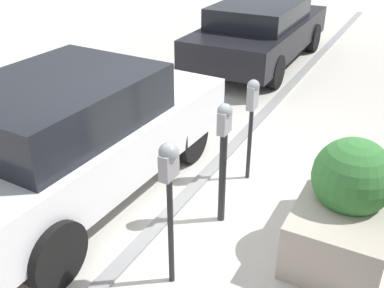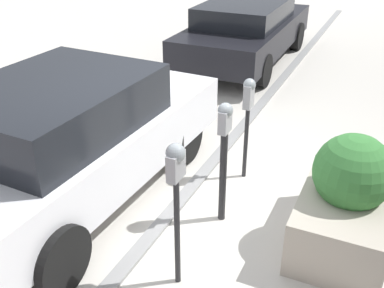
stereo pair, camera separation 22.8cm
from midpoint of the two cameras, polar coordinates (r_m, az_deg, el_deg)
The scene contains 8 objects.
ground_plane at distance 5.32m, azimuth -2.54°, elevation -8.30°, with size 40.00×40.00×0.00m, color beige.
curb_strip at distance 5.34m, azimuth -3.32°, elevation -7.91°, with size 24.50×0.16×0.04m.
parking_meter_nearest at distance 3.75m, azimuth -3.78°, elevation -4.67°, with size 0.20×0.17×1.47m.
parking_meter_second at distance 4.68m, azimuth 2.71°, elevation -0.21°, with size 0.18×0.16×1.42m.
parking_meter_middle at distance 5.49m, azimuth 5.97°, elevation 4.95°, with size 0.18×0.15×1.35m.
planter_box at distance 4.79m, azimuth 17.79°, elevation -7.05°, with size 1.52×0.89×1.24m.
parked_car_middle at distance 5.38m, azimuth -16.80°, elevation 0.78°, with size 4.31×2.02×1.51m.
parked_car_rear at distance 10.27m, azimuth 6.23°, elevation 14.24°, with size 4.60×1.88×1.35m.
Camera 2 is at (-3.84, -1.91, 3.15)m, focal length 42.00 mm.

